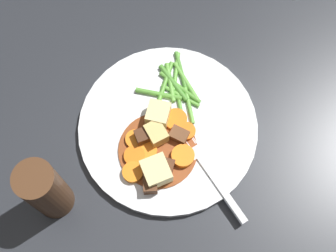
% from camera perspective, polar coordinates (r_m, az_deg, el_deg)
% --- Properties ---
extents(ground_plane, '(3.00, 3.00, 0.00)m').
position_cam_1_polar(ground_plane, '(0.73, 0.00, -0.41)').
color(ground_plane, '#26282D').
extents(dinner_plate, '(0.28, 0.28, 0.01)m').
position_cam_1_polar(dinner_plate, '(0.72, 0.00, -0.21)').
color(dinner_plate, white).
rests_on(dinner_plate, ground_plane).
extents(stew_sauce, '(0.12, 0.12, 0.00)m').
position_cam_1_polar(stew_sauce, '(0.70, -1.23, -2.95)').
color(stew_sauce, brown).
rests_on(stew_sauce, dinner_plate).
extents(carrot_slice_0, '(0.04, 0.04, 0.01)m').
position_cam_1_polar(carrot_slice_0, '(0.69, -4.32, -5.68)').
color(carrot_slice_0, orange).
rests_on(carrot_slice_0, dinner_plate).
extents(carrot_slice_1, '(0.03, 0.03, 0.01)m').
position_cam_1_polar(carrot_slice_1, '(0.69, -4.11, -3.71)').
color(carrot_slice_1, orange).
rests_on(carrot_slice_1, dinner_plate).
extents(carrot_slice_2, '(0.04, 0.04, 0.01)m').
position_cam_1_polar(carrot_slice_2, '(0.70, -4.03, -1.65)').
color(carrot_slice_2, orange).
rests_on(carrot_slice_2, dinner_plate).
extents(carrot_slice_3, '(0.05, 0.05, 0.01)m').
position_cam_1_polar(carrot_slice_3, '(0.69, 1.83, -3.72)').
color(carrot_slice_3, orange).
rests_on(carrot_slice_3, dinner_plate).
extents(carrot_slice_4, '(0.03, 0.03, 0.01)m').
position_cam_1_polar(carrot_slice_4, '(0.71, 2.29, -0.62)').
color(carrot_slice_4, orange).
rests_on(carrot_slice_4, dinner_plate).
extents(carrot_slice_5, '(0.05, 0.05, 0.01)m').
position_cam_1_polar(carrot_slice_5, '(0.71, 0.95, 0.77)').
color(carrot_slice_5, orange).
rests_on(carrot_slice_5, dinner_plate).
extents(carrot_slice_6, '(0.03, 0.03, 0.01)m').
position_cam_1_polar(carrot_slice_6, '(0.70, -2.50, -3.05)').
color(carrot_slice_6, orange).
rests_on(carrot_slice_6, dinner_plate).
extents(potato_chunk_0, '(0.05, 0.05, 0.03)m').
position_cam_1_polar(potato_chunk_0, '(0.68, -1.46, -5.59)').
color(potato_chunk_0, '#EAD68C').
rests_on(potato_chunk_0, dinner_plate).
extents(potato_chunk_1, '(0.04, 0.04, 0.03)m').
position_cam_1_polar(potato_chunk_1, '(0.69, -1.44, -0.95)').
color(potato_chunk_1, '#DBBC6B').
rests_on(potato_chunk_1, dinner_plate).
extents(potato_chunk_2, '(0.04, 0.04, 0.03)m').
position_cam_1_polar(potato_chunk_2, '(0.70, -1.21, 1.44)').
color(potato_chunk_2, '#EAD68C').
rests_on(potato_chunk_2, dinner_plate).
extents(meat_chunk_0, '(0.03, 0.03, 0.02)m').
position_cam_1_polar(meat_chunk_0, '(0.70, -2.88, -1.22)').
color(meat_chunk_0, '#4C2B19').
rests_on(meat_chunk_0, dinner_plate).
extents(meat_chunk_1, '(0.02, 0.02, 0.01)m').
position_cam_1_polar(meat_chunk_1, '(0.69, -0.03, -4.99)').
color(meat_chunk_1, '#4C2B19').
rests_on(meat_chunk_1, dinner_plate).
extents(meat_chunk_2, '(0.02, 0.03, 0.02)m').
position_cam_1_polar(meat_chunk_2, '(0.70, 1.36, -1.14)').
color(meat_chunk_2, brown).
rests_on(meat_chunk_2, dinner_plate).
extents(meat_chunk_3, '(0.03, 0.03, 0.02)m').
position_cam_1_polar(meat_chunk_3, '(0.68, -2.20, -7.03)').
color(meat_chunk_3, '#56331E').
rests_on(meat_chunk_3, dinner_plate).
extents(green_bean_0, '(0.06, 0.04, 0.01)m').
position_cam_1_polar(green_bean_0, '(0.72, 1.57, 1.99)').
color(green_bean_0, '#599E38').
rests_on(green_bean_0, dinner_plate).
extents(green_bean_1, '(0.08, 0.01, 0.01)m').
position_cam_1_polar(green_bean_1, '(0.74, -0.39, 5.25)').
color(green_bean_1, '#599E38').
rests_on(green_bean_1, dinner_plate).
extents(green_bean_2, '(0.02, 0.07, 0.01)m').
position_cam_1_polar(green_bean_2, '(0.73, -1.14, 3.91)').
color(green_bean_2, '#599E38').
rests_on(green_bean_2, dinner_plate).
extents(green_bean_3, '(0.02, 0.07, 0.01)m').
position_cam_1_polar(green_bean_3, '(0.73, 1.63, 3.69)').
color(green_bean_3, '#66AD42').
rests_on(green_bean_3, dinner_plate).
extents(green_bean_4, '(0.05, 0.06, 0.01)m').
position_cam_1_polar(green_bean_4, '(0.74, 2.53, 5.33)').
color(green_bean_4, '#66AD42').
rests_on(green_bean_4, dinner_plate).
extents(green_bean_5, '(0.07, 0.02, 0.01)m').
position_cam_1_polar(green_bean_5, '(0.75, 1.00, 6.68)').
color(green_bean_5, '#66AD42').
rests_on(green_bean_5, dinner_plate).
extents(green_bean_6, '(0.06, 0.04, 0.01)m').
position_cam_1_polar(green_bean_6, '(0.74, 0.27, 5.35)').
color(green_bean_6, '#66AD42').
rests_on(green_bean_6, dinner_plate).
extents(green_bean_7, '(0.05, 0.07, 0.01)m').
position_cam_1_polar(green_bean_7, '(0.74, 0.67, 5.27)').
color(green_bean_7, '#4C8E33').
rests_on(green_bean_7, dinner_plate).
extents(green_bean_8, '(0.06, 0.04, 0.01)m').
position_cam_1_polar(green_bean_8, '(0.75, 1.55, 6.89)').
color(green_bean_8, '#4C8E33').
rests_on(green_bean_8, dinner_plate).
extents(green_bean_9, '(0.07, 0.05, 0.01)m').
position_cam_1_polar(green_bean_9, '(0.73, 2.46, 3.15)').
color(green_bean_9, '#66AD42').
rests_on(green_bean_9, dinner_plate).
extents(green_bean_10, '(0.03, 0.08, 0.01)m').
position_cam_1_polar(green_bean_10, '(0.74, 1.48, 4.74)').
color(green_bean_10, '#599E38').
rests_on(green_bean_10, dinner_plate).
extents(fork, '(0.12, 0.15, 0.00)m').
position_cam_1_polar(fork, '(0.69, 4.88, -5.24)').
color(fork, silver).
rests_on(fork, dinner_plate).
extents(pepper_mill, '(0.05, 0.05, 0.13)m').
position_cam_1_polar(pepper_mill, '(0.65, -14.75, -7.62)').
color(pepper_mill, '#4C2D19').
rests_on(pepper_mill, ground_plane).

